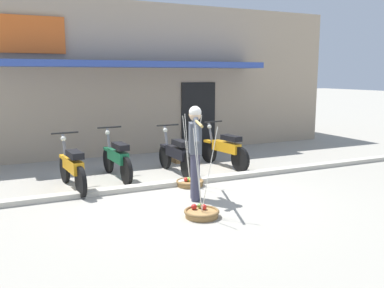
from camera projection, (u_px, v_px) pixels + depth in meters
The scene contains 11 objects.
ground_plane at pixel (186, 195), 7.80m from camera, with size 90.00×90.00×0.00m, color #9E998C.
sidewalk_curb at pixel (171, 183), 8.42m from camera, with size 20.00×0.24×0.10m, color #BAB4A5.
fruit_vendor at pixel (195, 146), 7.35m from camera, with size 0.66×1.79×1.70m.
fruit_basket_left_side at pixel (202, 212), 6.58m from camera, with size 0.57×0.57×1.45m.
fruit_basket_right_side at pixel (190, 182), 8.42m from camera, with size 0.57×0.57×1.45m.
motorcycle_nearest_shop at pixel (72, 167), 8.07m from camera, with size 0.54×1.82×1.09m.
motorcycle_second_in_row at pixel (117, 158), 8.95m from camera, with size 0.54×1.82×1.09m.
motorcycle_third_in_row at pixel (176, 155), 9.35m from camera, with size 0.54×1.82×1.09m.
motorcycle_end_of_row at pixel (225, 149), 10.06m from camera, with size 0.54×1.81×1.09m.
storefront_building at pixel (112, 78), 13.67m from camera, with size 13.00×6.00×4.20m.
wooden_crate at pixel (181, 156), 10.69m from camera, with size 0.44×0.36×0.32m, color olive.
Camera 1 is at (-3.10, -6.87, 2.24)m, focal length 38.82 mm.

